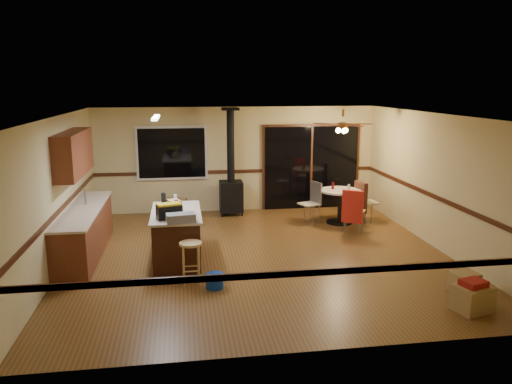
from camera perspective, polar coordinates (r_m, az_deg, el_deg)
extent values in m
plane|color=brown|center=(9.43, 0.27, -7.23)|extent=(7.00, 7.00, 0.00)
plane|color=silver|center=(8.91, 0.29, 8.75)|extent=(7.00, 7.00, 0.00)
plane|color=#C8B87E|center=(12.50, -2.19, 3.75)|extent=(7.00, 0.00, 7.00)
plane|color=#C8B87E|center=(5.76, 5.67, -6.47)|extent=(7.00, 0.00, 7.00)
plane|color=#C8B87E|center=(9.22, -21.74, -0.17)|extent=(0.00, 7.00, 7.00)
plane|color=#C8B87E|center=(10.21, 20.09, 1.09)|extent=(0.00, 7.00, 7.00)
cube|color=black|center=(12.35, -9.59, 4.42)|extent=(1.72, 0.10, 1.32)
cube|color=black|center=(12.83, 6.31, 2.78)|extent=(2.52, 0.10, 2.10)
cube|color=brown|center=(9.84, -18.99, -4.44)|extent=(0.60, 3.00, 0.86)
cube|color=#C7B29A|center=(9.73, -19.18, -1.90)|extent=(0.64, 3.04, 0.04)
cube|color=brown|center=(9.76, -20.11, 4.18)|extent=(0.35, 2.00, 0.80)
cube|color=#39190E|center=(9.19, -9.04, -5.08)|extent=(0.80, 1.60, 0.86)
cube|color=#C7B29A|center=(9.07, -9.13, -2.36)|extent=(0.88, 1.68, 0.04)
cube|color=black|center=(12.19, -2.85, -0.51)|extent=(0.55, 0.50, 0.75)
cylinder|color=black|center=(11.98, -2.92, 5.37)|extent=(0.18, 0.18, 1.77)
cylinder|color=brown|center=(11.32, 9.89, 7.54)|extent=(0.24, 0.24, 0.10)
cylinder|color=brown|center=(11.30, 9.94, 8.90)|extent=(0.05, 0.05, 0.16)
sphere|color=#FFD88C|center=(11.33, 9.87, 6.93)|extent=(0.16, 0.16, 0.16)
cube|color=white|center=(9.11, -11.39, 8.34)|extent=(0.10, 1.20, 0.04)
cube|color=slate|center=(8.36, -8.60, -2.94)|extent=(0.50, 0.32, 0.15)
cube|color=black|center=(8.62, -9.89, -2.23)|extent=(0.46, 0.33, 0.23)
cube|color=gold|center=(8.59, -9.92, -1.39)|extent=(0.44, 0.32, 0.03)
cube|color=olive|center=(9.20, -9.35, -1.45)|extent=(0.29, 0.33, 0.18)
cylinder|color=black|center=(9.25, -10.50, -1.02)|extent=(0.10, 0.10, 0.31)
cylinder|color=#D84C8C|center=(9.11, -9.07, -1.48)|extent=(0.09, 0.09, 0.21)
cylinder|color=white|center=(9.58, -9.20, -0.87)|extent=(0.07, 0.07, 0.19)
cylinder|color=tan|center=(8.18, -7.43, -7.95)|extent=(0.44, 0.44, 0.67)
cylinder|color=#0B33A3|center=(7.98, -4.74, -10.08)|extent=(0.35, 0.35, 0.23)
cylinder|color=black|center=(11.71, 9.50, -3.40)|extent=(0.58, 0.58, 0.04)
cylinder|color=black|center=(11.62, 9.56, -1.64)|extent=(0.10, 0.10, 0.70)
cylinder|color=#C7B29A|center=(11.54, 9.62, 0.14)|extent=(0.94, 0.94, 0.04)
cylinder|color=#590C14|center=(11.56, 8.78, 0.73)|extent=(0.07, 0.07, 0.17)
cylinder|color=beige|center=(11.53, 10.57, 0.54)|extent=(0.07, 0.07, 0.13)
cube|color=#BDB18C|center=(11.50, 6.10, -1.37)|extent=(0.52, 0.52, 0.03)
cube|color=slate|center=(11.56, 6.88, -0.05)|extent=(0.18, 0.38, 0.50)
cube|color=#BDB18C|center=(10.99, 11.19, -2.18)|extent=(0.55, 0.55, 0.03)
cube|color=slate|center=(10.75, 11.02, -1.12)|extent=(0.35, 0.24, 0.50)
cube|color=#AC1F13|center=(10.76, 10.97, -1.66)|extent=(0.42, 0.32, 0.70)
cube|color=#BDB18C|center=(11.88, 12.71, -1.17)|extent=(0.47, 0.47, 0.03)
cube|color=slate|center=(11.73, 11.97, -0.05)|extent=(0.10, 0.40, 0.50)
cube|color=#402218|center=(11.74, 11.87, -0.53)|extent=(0.18, 0.45, 0.70)
cube|color=olive|center=(12.24, -9.25, -1.79)|extent=(0.61, 0.54, 0.42)
cube|color=olive|center=(7.81, 23.46, -11.07)|extent=(0.58, 0.52, 0.37)
cube|color=olive|center=(8.44, 22.68, -9.48)|extent=(0.42, 0.38, 0.31)
cube|color=maroon|center=(7.73, 23.61, -9.52)|extent=(0.38, 0.34, 0.09)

